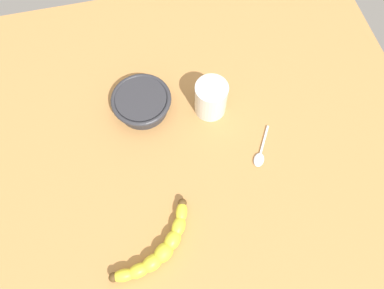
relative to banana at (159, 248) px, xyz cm
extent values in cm
cube|color=#B47F45|center=(13.90, -9.10, -3.27)|extent=(120.00, 120.00, 3.00)
ellipsoid|color=yellow|center=(-3.57, 8.05, 0.00)|extent=(2.66, 4.73, 2.48)
ellipsoid|color=yellow|center=(-3.35, 4.97, 0.00)|extent=(3.62, 5.07, 2.84)
ellipsoid|color=yellow|center=(-2.47, 2.01, 0.00)|extent=(4.74, 5.51, 3.19)
ellipsoid|color=yellow|center=(-0.98, -0.69, 0.00)|extent=(5.57, 5.83, 3.55)
ellipsoid|color=yellow|center=(1.06, -3.01, 0.00)|extent=(5.58, 5.48, 3.19)
ellipsoid|color=yellow|center=(3.55, -4.83, 0.00)|extent=(5.44, 4.77, 2.84)
ellipsoid|color=yellow|center=(6.38, -6.07, 0.00)|extent=(5.17, 3.76, 2.48)
sphere|color=#513819|center=(-3.49, 10.13, 0.00)|extent=(1.95, 1.95, 1.95)
sphere|color=#513819|center=(8.37, -6.69, 0.00)|extent=(1.95, 1.95, 1.95)
cylinder|color=silver|center=(31.13, -18.71, 2.93)|extent=(7.83, 7.83, 9.40)
cylinder|color=silver|center=(31.13, -18.71, 2.56)|extent=(7.33, 7.33, 8.17)
cylinder|color=#2D2D33|center=(34.90, -2.26, 0.63)|extent=(12.44, 12.44, 4.82)
torus|color=#2D2D33|center=(34.90, -2.26, 2.44)|extent=(14.73, 14.73, 1.20)
ellipsoid|color=silver|center=(14.85, -26.49, -1.37)|extent=(4.32, 3.91, 0.80)
cube|color=silver|center=(19.26, -29.14, -1.37)|extent=(7.54, 4.81, 0.25)
camera|label=1|loc=(-10.94, -4.48, 76.00)|focal=33.00mm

